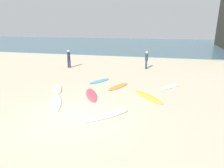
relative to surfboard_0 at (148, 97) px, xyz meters
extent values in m
plane|color=beige|center=(-3.03, -3.24, -0.04)|extent=(120.00, 120.00, 0.00)
cube|color=#426675|center=(-3.03, 34.91, 0.00)|extent=(120.00, 40.00, 0.08)
ellipsoid|color=yellow|center=(0.00, 0.00, 0.00)|extent=(2.03, 2.27, 0.08)
ellipsoid|color=#E4495B|center=(-3.29, -0.48, 0.00)|extent=(1.57, 2.39, 0.08)
ellipsoid|color=orange|center=(-2.10, 1.50, 0.00)|extent=(1.30, 2.10, 0.07)
ellipsoid|color=white|center=(-5.87, 0.15, 0.00)|extent=(1.55, 2.01, 0.08)
ellipsoid|color=silver|center=(-1.67, -2.91, -0.01)|extent=(2.00, 2.01, 0.07)
ellipsoid|color=white|center=(1.28, 2.36, -0.01)|extent=(1.66, 1.94, 0.06)
ellipsoid|color=white|center=(-4.75, -1.96, -0.01)|extent=(1.68, 2.45, 0.06)
ellipsoid|color=#4CA0DD|center=(-3.73, 2.49, -0.01)|extent=(1.37, 1.93, 0.07)
cylinder|color=#1E3342|center=(-0.76, 7.91, 0.36)|extent=(0.14, 0.14, 0.80)
cylinder|color=#1E3342|center=(-0.71, 7.71, 0.36)|extent=(0.14, 0.14, 0.80)
cylinder|color=#1E3342|center=(-0.74, 7.81, 1.09)|extent=(0.34, 0.34, 0.67)
sphere|color=beige|center=(-0.74, 7.81, 1.53)|extent=(0.22, 0.22, 0.22)
cylinder|color=#191E33|center=(-8.22, 6.55, 0.37)|extent=(0.14, 0.14, 0.82)
cylinder|color=#191E33|center=(-8.02, 6.52, 0.37)|extent=(0.14, 0.14, 0.82)
cylinder|color=#191E33|center=(-8.12, 6.54, 1.12)|extent=(0.32, 0.32, 0.68)
sphere|color=beige|center=(-8.12, 6.54, 1.58)|extent=(0.22, 0.22, 0.22)
camera|label=1|loc=(0.52, -10.64, 3.90)|focal=31.06mm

